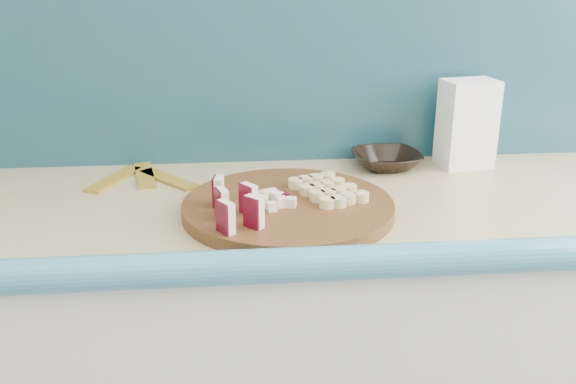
# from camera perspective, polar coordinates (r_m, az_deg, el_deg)

# --- Properties ---
(kitchen_counter) EXTENTS (2.20, 0.63, 0.91)m
(kitchen_counter) POSITION_cam_1_polar(r_m,az_deg,el_deg) (1.57, -1.60, -16.44)
(kitchen_counter) COLOR silver
(kitchen_counter) RESTS_ON ground
(backsplash) EXTENTS (2.20, 0.02, 0.50)m
(backsplash) POSITION_cam_1_polar(r_m,az_deg,el_deg) (1.56, -2.58, 11.65)
(backsplash) COLOR teal
(backsplash) RESTS_ON kitchen_counter
(cutting_board) EXTENTS (0.55, 0.55, 0.03)m
(cutting_board) POSITION_cam_1_polar(r_m,az_deg,el_deg) (1.28, 0.00, -1.39)
(cutting_board) COLOR #40240D
(cutting_board) RESTS_ON kitchen_counter
(apple_wedges) EXTENTS (0.09, 0.17, 0.06)m
(apple_wedges) POSITION_cam_1_polar(r_m,az_deg,el_deg) (1.18, -4.89, -1.10)
(apple_wedges) COLOR beige
(apple_wedges) RESTS_ON cutting_board
(apple_chunks) EXTENTS (0.07, 0.07, 0.02)m
(apple_chunks) POSITION_cam_1_polar(r_m,az_deg,el_deg) (1.26, -1.08, -0.59)
(apple_chunks) COLOR #F8EDC6
(apple_chunks) RESTS_ON cutting_board
(banana_slices) EXTENTS (0.15, 0.18, 0.02)m
(banana_slices) POSITION_cam_1_polar(r_m,az_deg,el_deg) (1.31, 3.53, 0.20)
(banana_slices) COLOR #CCBE7C
(banana_slices) RESTS_ON cutting_board
(brown_bowl) EXTENTS (0.18, 0.18, 0.04)m
(brown_bowl) POSITION_cam_1_polar(r_m,az_deg,el_deg) (1.57, 8.76, 2.82)
(brown_bowl) COLOR black
(brown_bowl) RESTS_ON kitchen_counter
(flour_bag) EXTENTS (0.13, 0.11, 0.21)m
(flour_bag) POSITION_cam_1_polar(r_m,az_deg,el_deg) (1.60, 15.61, 5.87)
(flour_bag) COLOR white
(flour_bag) RESTS_ON kitchen_counter
(banana_peel) EXTENTS (0.25, 0.21, 0.01)m
(banana_peel) POSITION_cam_1_polar(r_m,az_deg,el_deg) (1.51, -12.83, 1.24)
(banana_peel) COLOR gold
(banana_peel) RESTS_ON kitchen_counter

